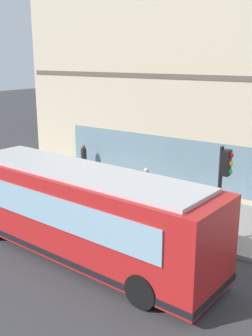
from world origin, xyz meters
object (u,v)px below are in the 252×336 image
Objects in this scene: pedestrian_near_building_entrance at (84,158)px; newspaper_vending_box at (116,195)px; pedestrian_near_hydrant at (59,178)px; pedestrian_walking_along_curb at (178,200)px; pedestrian_by_light_pole at (146,183)px; traffic_light_near_corner at (224,177)px; city_bus_nearside at (81,213)px.

pedestrian_near_building_entrance is 1.93× the size of newspaper_vending_box.
pedestrian_walking_along_curb is (0.53, -5.98, 0.04)m from pedestrian_near_hydrant.
pedestrian_by_light_pole is 0.95× the size of pedestrian_walking_along_curb.
pedestrian_near_building_entrance is 5.17m from newspaper_vending_box.
pedestrian_by_light_pole is at bearing -64.94° from pedestrian_near_hydrant.
pedestrian_walking_along_curb is 3.36m from newspaper_vending_box.
pedestrian_walking_along_curb is at bearing -117.95° from pedestrian_by_light_pole.
traffic_light_near_corner is 3.92× the size of newspaper_vending_box.
pedestrian_by_light_pole is 0.98× the size of pedestrian_near_building_entrance.
pedestrian_walking_along_curb is at bearing -84.91° from pedestrian_near_hydrant.
pedestrian_near_building_entrance reaches higher than pedestrian_by_light_pole.
pedestrian_walking_along_curb is 8.21m from pedestrian_near_building_entrance.
traffic_light_near_corner is at bearing -47.02° from city_bus_nearside.
traffic_light_near_corner reaches higher than newspaper_vending_box.
pedestrian_near_hydrant is at bearing 95.09° from pedestrian_walking_along_curb.
newspaper_vending_box is at bearing -72.96° from pedestrian_near_hydrant.
pedestrian_near_building_entrance is (1.85, 5.36, 0.03)m from pedestrian_by_light_pole.
pedestrian_near_hydrant is at bearing 115.06° from pedestrian_by_light_pole.
pedestrian_walking_along_curb is 1.02× the size of pedestrian_near_building_entrance.
newspaper_vending_box is at bearing 131.64° from pedestrian_by_light_pole.
traffic_light_near_corner reaches higher than pedestrian_by_light_pole.
city_bus_nearside is 11.28× the size of newspaper_vending_box.
newspaper_vending_box is at bearing 80.66° from traffic_light_near_corner.
pedestrian_near_hydrant is at bearing 107.04° from newspaper_vending_box.
newspaper_vending_box is at bearing 22.46° from city_bus_nearside.
pedestrian_near_hydrant is 1.91× the size of newspaper_vending_box.
city_bus_nearside is 9.28m from pedestrian_near_building_entrance.
pedestrian_near_building_entrance is at bearing 57.47° from newspaper_vending_box.
pedestrian_near_hydrant is (0.06, 8.04, -1.47)m from traffic_light_near_corner.
newspaper_vending_box is (0.29, 3.29, -0.57)m from pedestrian_walking_along_curb.
pedestrian_by_light_pole is at bearing -48.36° from newspaper_vending_box.
pedestrian_by_light_pole is at bearing 8.02° from city_bus_nearside.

